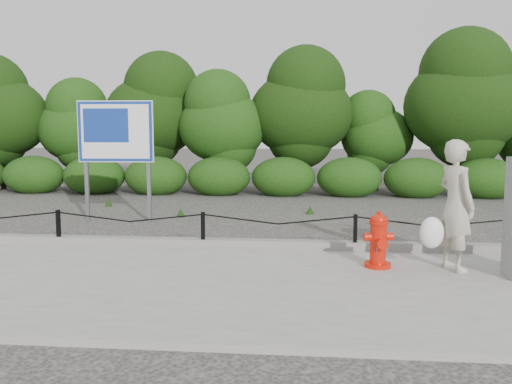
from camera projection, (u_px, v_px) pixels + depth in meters
The scene contains 8 objects.
ground at pixel (203, 252), 9.04m from camera, with size 90.00×90.00×0.00m, color #2D2B28.
sidewalk at pixel (174, 284), 7.05m from camera, with size 14.00×4.00×0.08m, color gray.
curb at pixel (204, 243), 9.07m from camera, with size 14.00×0.22×0.14m, color slate.
chain_barrier at pixel (203, 225), 8.98m from camera, with size 10.06×0.06×0.60m.
treeline at pixel (276, 111), 17.47m from camera, with size 20.54×3.82×4.96m.
fire_hydrant at pixel (378, 241), 7.71m from camera, with size 0.43×0.46×0.81m.
pedestrian at pixel (454, 207), 7.53m from camera, with size 0.84×0.78×1.83m.
advertising_sign at pixel (116, 137), 11.71m from camera, with size 1.65×0.18×2.65m.
Camera 1 is at (1.70, -8.73, 2.07)m, focal length 38.00 mm.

